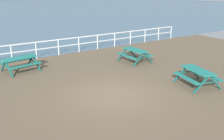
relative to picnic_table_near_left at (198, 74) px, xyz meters
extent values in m
cube|color=brown|center=(-3.93, 1.21, -0.68)|extent=(30.00, 24.00, 0.20)
cube|color=white|center=(-3.93, 8.96, 0.47)|extent=(23.00, 0.06, 0.06)
cube|color=white|center=(-3.93, 8.96, -0.01)|extent=(23.00, 0.05, 0.05)
cylinder|color=white|center=(-6.23, 8.96, -0.06)|extent=(0.07, 0.07, 1.05)
cylinder|color=white|center=(-4.69, 8.96, -0.06)|extent=(0.07, 0.07, 1.05)
cylinder|color=white|center=(-3.16, 8.96, -0.06)|extent=(0.07, 0.07, 1.05)
cylinder|color=white|center=(-1.63, 8.96, -0.06)|extent=(0.07, 0.07, 1.05)
cylinder|color=white|center=(-0.09, 8.96, -0.06)|extent=(0.07, 0.07, 1.05)
cylinder|color=white|center=(1.44, 8.96, -0.06)|extent=(0.07, 0.07, 1.05)
cylinder|color=white|center=(2.97, 8.96, -0.06)|extent=(0.07, 0.07, 1.05)
cylinder|color=white|center=(4.51, 8.96, -0.06)|extent=(0.07, 0.07, 1.05)
cylinder|color=white|center=(6.04, 8.96, -0.06)|extent=(0.07, 0.07, 1.05)
cylinder|color=white|center=(7.57, 8.96, -0.06)|extent=(0.07, 0.07, 1.05)
cube|color=#1E7A70|center=(0.00, 0.00, 0.17)|extent=(1.10, 1.91, 0.05)
cube|color=#1E7A70|center=(-0.60, 0.15, -0.13)|extent=(0.68, 1.81, 0.04)
cube|color=#1E7A70|center=(0.60, -0.15, -0.13)|extent=(0.68, 1.81, 0.04)
cube|color=#165B54|center=(-0.18, 0.85, -0.21)|extent=(0.79, 0.26, 0.79)
cube|color=#165B54|center=(0.55, 0.67, -0.21)|extent=(0.79, 0.26, 0.79)
cube|color=#165B54|center=(0.18, 0.76, -0.16)|extent=(1.47, 0.41, 0.04)
cube|color=#165B54|center=(-0.55, -0.67, -0.21)|extent=(0.79, 0.26, 0.79)
cube|color=#165B54|center=(0.18, -0.85, -0.21)|extent=(0.79, 0.26, 0.79)
cube|color=#165B54|center=(-0.18, -0.76, -0.16)|extent=(1.47, 0.41, 0.04)
cube|color=#1E7A70|center=(-6.28, 6.81, 0.17)|extent=(1.89, 0.99, 0.05)
cube|color=#1E7A70|center=(-6.38, 7.42, -0.13)|extent=(1.82, 0.56, 0.04)
cube|color=#1E7A70|center=(-6.18, 6.20, -0.13)|extent=(1.82, 0.56, 0.04)
cube|color=#165B54|center=(-5.57, 7.31, -0.21)|extent=(0.21, 0.79, 0.79)
cube|color=#165B54|center=(-5.45, 6.57, -0.21)|extent=(0.21, 0.79, 0.79)
cube|color=#165B54|center=(-5.51, 6.94, -0.16)|extent=(0.31, 1.49, 0.04)
cube|color=#165B54|center=(-7.11, 7.05, -0.21)|extent=(0.21, 0.79, 0.79)
cube|color=#165B54|center=(-6.99, 6.31, -0.21)|extent=(0.21, 0.79, 0.79)
cube|color=#165B54|center=(-7.05, 6.68, -0.16)|extent=(0.31, 1.49, 0.04)
cube|color=#1E7A70|center=(0.11, 4.78, 0.17)|extent=(0.72, 1.81, 0.05)
cube|color=#1E7A70|center=(-0.51, 4.78, -0.13)|extent=(0.28, 1.80, 0.04)
cube|color=#1E7A70|center=(0.73, 4.79, -0.13)|extent=(0.28, 1.80, 0.04)
cube|color=#165B54|center=(-0.28, 5.56, -0.21)|extent=(0.79, 0.09, 0.79)
cube|color=#165B54|center=(0.47, 5.57, -0.21)|extent=(0.79, 0.09, 0.79)
cube|color=#165B54|center=(0.10, 5.56, -0.16)|extent=(1.50, 0.07, 0.04)
cube|color=#165B54|center=(-0.26, 4.00, -0.21)|extent=(0.79, 0.09, 0.79)
cube|color=#165B54|center=(0.49, 4.01, -0.21)|extent=(0.79, 0.09, 0.79)
cube|color=#165B54|center=(0.11, 4.00, -0.16)|extent=(1.50, 0.07, 0.04)
camera|label=1|loc=(-9.60, -7.21, 3.84)|focal=41.29mm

